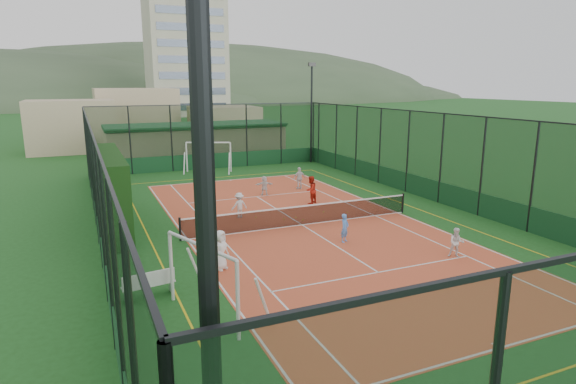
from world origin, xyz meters
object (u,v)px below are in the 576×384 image
(white_bench, at_px, (148,284))
(coach, at_px, (311,190))
(child_far_back, at_px, (264,185))
(clubhouse, at_px, (196,142))
(child_near_mid, at_px, (345,228))
(child_near_right, at_px, (456,243))
(futsal_goal_far, at_px, (209,157))
(apartment_tower, at_px, (185,41))
(child_near_left, at_px, (220,250))
(child_far_left, at_px, (239,205))
(futsal_goal_near, at_px, (202,282))
(floodlight_ne, at_px, (311,113))
(child_far_right, at_px, (299,178))

(white_bench, distance_m, coach, 13.35)
(white_bench, height_order, child_far_back, child_far_back)
(clubhouse, relative_size, child_near_mid, 12.40)
(child_near_right, bearing_deg, coach, 133.68)
(coach, bearing_deg, futsal_goal_far, -107.67)
(apartment_tower, distance_m, child_far_back, 77.57)
(child_far_back, relative_size, coach, 0.75)
(apartment_tower, xyz_separation_m, child_near_left, (-17.09, -85.87, -14.25))
(child_near_left, xyz_separation_m, child_far_left, (2.74, 6.30, -0.10))
(futsal_goal_near, distance_m, child_near_left, 3.71)
(clubhouse, relative_size, child_far_left, 11.85)
(white_bench, bearing_deg, futsal_goal_near, -67.61)
(coach, bearing_deg, child_near_mid, 45.78)
(clubhouse, height_order, child_far_left, clubhouse)
(clubhouse, height_order, child_far_back, clubhouse)
(apartment_tower, bearing_deg, child_far_back, -98.61)
(clubhouse, height_order, coach, clubhouse)
(white_bench, bearing_deg, apartment_tower, 68.48)
(child_near_mid, bearing_deg, floodlight_ne, 36.93)
(apartment_tower, bearing_deg, clubhouse, -101.31)
(floodlight_ne, bearing_deg, clubhouse, 147.88)
(child_near_mid, relative_size, coach, 0.78)
(apartment_tower, xyz_separation_m, futsal_goal_near, (-18.57, -89.26, -13.89))
(floodlight_ne, relative_size, futsal_goal_near, 2.41)
(apartment_tower, bearing_deg, futsal_goal_far, -100.68)
(child_near_mid, height_order, child_near_right, child_near_mid)
(child_near_right, relative_size, coach, 0.75)
(futsal_goal_near, bearing_deg, white_bench, 10.78)
(apartment_tower, relative_size, child_near_left, 20.30)
(child_far_back, bearing_deg, clubhouse, -74.61)
(floodlight_ne, bearing_deg, white_bench, -126.94)
(floodlight_ne, height_order, clubhouse, floodlight_ne)
(child_near_left, bearing_deg, child_near_right, -49.31)
(clubhouse, bearing_deg, child_far_left, -96.83)
(child_near_right, bearing_deg, futsal_goal_far, 136.21)
(child_near_left, distance_m, child_far_left, 6.87)
(futsal_goal_near, height_order, child_near_left, futsal_goal_near)
(apartment_tower, distance_m, coach, 80.26)
(child_near_right, bearing_deg, clubhouse, 132.83)
(child_far_right, height_order, coach, coach)
(futsal_goal_near, distance_m, coach, 13.98)
(futsal_goal_far, bearing_deg, futsal_goal_near, -80.36)
(apartment_tower, relative_size, child_far_left, 23.40)
(futsal_goal_near, distance_m, child_near_mid, 8.38)
(child_far_left, bearing_deg, child_far_right, -145.69)
(child_near_mid, bearing_deg, child_far_back, 59.29)
(floodlight_ne, xyz_separation_m, futsal_goal_far, (-9.11, -0.93, -3.01))
(child_near_right, bearing_deg, white_bench, -149.85)
(floodlight_ne, xyz_separation_m, child_far_right, (-5.37, -9.28, -3.41))
(clubhouse, relative_size, child_near_right, 12.96)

